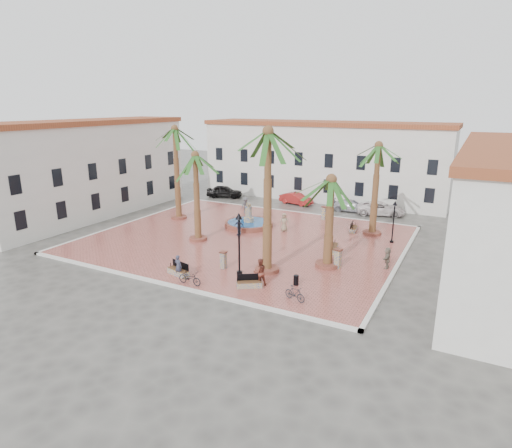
% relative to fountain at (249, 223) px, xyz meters
% --- Properties ---
extents(ground, '(120.00, 120.00, 0.00)m').
position_rel_fountain_xyz_m(ground, '(1.63, -3.49, -0.48)').
color(ground, '#56544F').
rests_on(ground, ground).
extents(plaza, '(26.00, 22.00, 0.15)m').
position_rel_fountain_xyz_m(plaza, '(1.63, -3.49, -0.40)').
color(plaza, '#B3594E').
rests_on(plaza, ground).
extents(kerb_n, '(26.30, 0.30, 0.16)m').
position_rel_fountain_xyz_m(kerb_n, '(1.63, 7.51, -0.40)').
color(kerb_n, silver).
rests_on(kerb_n, ground).
extents(kerb_s, '(26.30, 0.30, 0.16)m').
position_rel_fountain_xyz_m(kerb_s, '(1.63, -14.49, -0.40)').
color(kerb_s, silver).
rests_on(kerb_s, ground).
extents(kerb_e, '(0.30, 22.30, 0.16)m').
position_rel_fountain_xyz_m(kerb_e, '(14.63, -3.49, -0.40)').
color(kerb_e, silver).
rests_on(kerb_e, ground).
extents(kerb_w, '(0.30, 22.30, 0.16)m').
position_rel_fountain_xyz_m(kerb_w, '(-11.37, -3.49, -0.40)').
color(kerb_w, silver).
rests_on(kerb_w, ground).
extents(building_north, '(30.40, 7.40, 9.50)m').
position_rel_fountain_xyz_m(building_north, '(1.63, 16.50, 4.29)').
color(building_north, white).
rests_on(building_north, ground).
extents(building_west, '(6.40, 24.40, 10.00)m').
position_rel_fountain_xyz_m(building_west, '(-17.37, -3.49, 4.54)').
color(building_west, white).
rests_on(building_west, ground).
extents(fountain, '(4.65, 4.65, 2.40)m').
position_rel_fountain_xyz_m(fountain, '(0.00, 0.00, 0.00)').
color(fountain, brown).
rests_on(fountain, plaza).
extents(palm_nw, '(5.12, 5.12, 9.46)m').
position_rel_fountain_xyz_m(palm_nw, '(-7.82, -0.74, 7.86)').
color(palm_nw, brown).
rests_on(palm_nw, plaza).
extents(palm_sw, '(5.02, 5.02, 7.70)m').
position_rel_fountain_xyz_m(palm_sw, '(-1.90, -5.72, 6.20)').
color(palm_sw, brown).
rests_on(palm_sw, plaza).
extents(palm_s, '(5.60, 5.60, 10.10)m').
position_rel_fountain_xyz_m(palm_s, '(6.63, -9.43, 8.39)').
color(palm_s, brown).
rests_on(palm_s, plaza).
extents(palm_e, '(5.75, 5.75, 6.80)m').
position_rel_fountain_xyz_m(palm_e, '(10.12, -6.55, 5.20)').
color(palm_e, brown).
rests_on(palm_e, plaza).
extents(palm_ne, '(5.35, 5.35, 8.36)m').
position_rel_fountain_xyz_m(palm_ne, '(11.16, 2.99, 6.77)').
color(palm_ne, brown).
rests_on(palm_ne, plaza).
extents(bench_s, '(1.88, 0.98, 0.95)m').
position_rel_fountain_xyz_m(bench_s, '(1.55, -12.98, -0.06)').
color(bench_s, gray).
rests_on(bench_s, plaza).
extents(bench_se, '(1.65, 1.32, 0.87)m').
position_rel_fountain_xyz_m(bench_se, '(6.85, -12.49, -0.08)').
color(bench_se, gray).
rests_on(bench_se, plaza).
extents(bench_e, '(0.94, 2.00, 1.02)m').
position_rel_fountain_xyz_m(bench_e, '(9.49, -3.28, -0.04)').
color(bench_e, gray).
rests_on(bench_e, plaza).
extents(bench_ne, '(0.66, 1.67, 0.86)m').
position_rel_fountain_xyz_m(bench_ne, '(9.42, 3.06, -0.08)').
color(bench_ne, gray).
rests_on(bench_ne, plaza).
extents(lamppost_s, '(0.48, 0.48, 4.39)m').
position_rel_fountain_xyz_m(lamppost_s, '(5.14, -10.78, 2.65)').
color(lamppost_s, black).
rests_on(lamppost_s, plaza).
extents(lamppost_e, '(0.39, 0.39, 3.63)m').
position_rel_fountain_xyz_m(lamppost_e, '(13.22, 1.31, 2.13)').
color(lamppost_e, black).
rests_on(lamppost_e, plaza).
extents(bollard_se, '(0.48, 0.48, 1.29)m').
position_rel_fountain_xyz_m(bollard_se, '(3.64, -10.45, 0.34)').
color(bollard_se, gray).
rests_on(bollard_se, plaza).
extents(bollard_n, '(0.61, 0.61, 1.41)m').
position_rel_fountain_xyz_m(bollard_n, '(5.65, 5.70, 0.40)').
color(bollard_n, gray).
rests_on(bollard_n, plaza).
extents(bollard_e, '(0.61, 0.61, 1.45)m').
position_rel_fountain_xyz_m(bollard_e, '(10.89, -6.55, 0.42)').
color(bollard_e, gray).
rests_on(bollard_e, plaza).
extents(litter_bin, '(0.34, 0.34, 0.67)m').
position_rel_fountain_xyz_m(litter_bin, '(9.38, -10.73, 0.01)').
color(litter_bin, black).
rests_on(litter_bin, plaza).
extents(cyclist_a, '(0.61, 0.43, 1.59)m').
position_rel_fountain_xyz_m(cyclist_a, '(1.76, -13.23, 0.47)').
color(cyclist_a, '#35374C').
rests_on(cyclist_a, plaza).
extents(bicycle_a, '(1.75, 0.65, 0.91)m').
position_rel_fountain_xyz_m(bicycle_a, '(3.18, -13.89, 0.13)').
color(bicycle_a, black).
rests_on(bicycle_a, plaza).
extents(cyclist_b, '(1.13, 1.12, 1.84)m').
position_rel_fountain_xyz_m(cyclist_b, '(7.30, -11.87, 0.59)').
color(cyclist_b, brown).
rests_on(cyclist_b, plaza).
extents(bicycle_b, '(1.58, 0.88, 0.91)m').
position_rel_fountain_xyz_m(bicycle_b, '(10.20, -12.90, 0.13)').
color(bicycle_b, black).
rests_on(bicycle_b, plaza).
extents(pedestrian_fountain_a, '(0.99, 0.84, 1.72)m').
position_rel_fountain_xyz_m(pedestrian_fountain_a, '(3.69, 0.09, 0.53)').
color(pedestrian_fountain_a, gray).
rests_on(pedestrian_fountain_a, plaza).
extents(pedestrian_fountain_b, '(0.97, 0.45, 1.61)m').
position_rel_fountain_xyz_m(pedestrian_fountain_b, '(0.60, -2.96, 0.48)').
color(pedestrian_fountain_b, '#384361').
rests_on(pedestrian_fountain_b, plaza).
extents(pedestrian_north, '(1.03, 1.31, 1.77)m').
position_rel_fountain_xyz_m(pedestrian_north, '(-2.74, 4.34, 0.56)').
color(pedestrian_north, '#505156').
rests_on(pedestrian_north, plaza).
extents(pedestrian_east, '(0.54, 1.47, 1.56)m').
position_rel_fountain_xyz_m(pedestrian_east, '(14.03, -4.90, 0.45)').
color(pedestrian_east, gray).
rests_on(pedestrian_east, plaza).
extents(car_black, '(4.85, 3.18, 1.53)m').
position_rel_fountain_xyz_m(car_black, '(-9.40, 10.76, 0.29)').
color(car_black, black).
rests_on(car_black, ground).
extents(car_red, '(4.31, 2.24, 1.35)m').
position_rel_fountain_xyz_m(car_red, '(0.18, 11.48, 0.20)').
color(car_red, '#AD2322').
rests_on(car_red, ground).
extents(car_silver, '(4.53, 2.21, 1.27)m').
position_rel_fountain_xyz_m(car_silver, '(7.00, 11.07, 0.16)').
color(car_silver, '#B9B9C2').
rests_on(car_silver, ground).
extents(car_white, '(5.47, 3.48, 1.41)m').
position_rel_fountain_xyz_m(car_white, '(10.22, 10.97, 0.23)').
color(car_white, white).
rests_on(car_white, ground).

